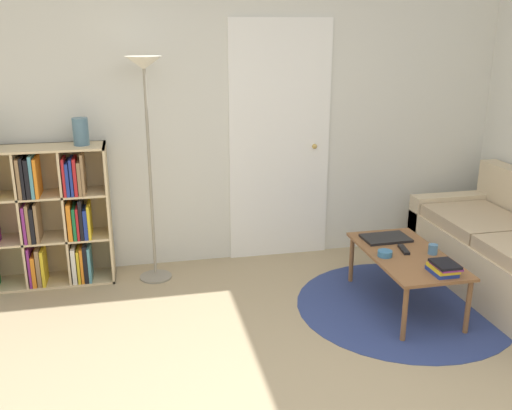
{
  "coord_description": "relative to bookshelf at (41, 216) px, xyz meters",
  "views": [
    {
      "loc": [
        -0.94,
        -2.23,
        2.01
      ],
      "look_at": [
        -0.15,
        1.4,
        0.85
      ],
      "focal_mm": 40.0,
      "sensor_mm": 36.0,
      "label": 1
    }
  ],
  "objects": [
    {
      "name": "remote",
      "position": [
        2.68,
        -0.95,
        -0.14
      ],
      "size": [
        0.07,
        0.18,
        0.02
      ],
      "color": "black",
      "rests_on": "coffee_table"
    },
    {
      "name": "vase_on_shelf",
      "position": [
        0.36,
        0.0,
        0.67
      ],
      "size": [
        0.12,
        0.12,
        0.21
      ],
      "color": "slate",
      "rests_on": "bookshelf"
    },
    {
      "name": "floor_lamp",
      "position": [
        0.87,
        -0.11,
        0.91
      ],
      "size": [
        0.28,
        0.28,
        1.8
      ],
      "color": "gray",
      "rests_on": "ground_plane"
    },
    {
      "name": "coffee_table",
      "position": [
        2.67,
        -1.01,
        -0.19
      ],
      "size": [
        0.55,
        1.03,
        0.42
      ],
      "color": "brown",
      "rests_on": "ground_plane"
    },
    {
      "name": "bowl",
      "position": [
        2.49,
        -1.02,
        -0.13
      ],
      "size": [
        0.11,
        0.11,
        0.04
      ],
      "color": "teal",
      "rests_on": "coffee_table"
    },
    {
      "name": "wall_back",
      "position": [
        1.71,
        0.21,
        0.72
      ],
      "size": [
        7.62,
        0.11,
        2.6
      ],
      "color": "silver",
      "rests_on": "ground_plane"
    },
    {
      "name": "book_stack_on_table",
      "position": [
        2.75,
        -1.39,
        -0.11
      ],
      "size": [
        0.17,
        0.21,
        0.08
      ],
      "color": "navy",
      "rests_on": "coffee_table"
    },
    {
      "name": "bookshelf",
      "position": [
        0.0,
        0.0,
        0.0
      ],
      "size": [
        1.02,
        0.34,
        1.13
      ],
      "color": "beige",
      "rests_on": "ground_plane"
    },
    {
      "name": "cup",
      "position": [
        2.85,
        -1.06,
        -0.11
      ],
      "size": [
        0.07,
        0.07,
        0.07
      ],
      "color": "teal",
      "rests_on": "coffee_table"
    },
    {
      "name": "laptop",
      "position": [
        2.65,
        -0.7,
        -0.14
      ],
      "size": [
        0.37,
        0.24,
        0.02
      ],
      "color": "black",
      "rests_on": "coffee_table"
    },
    {
      "name": "rug",
      "position": [
        2.67,
        -1.03,
        -0.56
      ],
      "size": [
        1.6,
        1.6,
        0.01
      ],
      "color": "navy",
      "rests_on": "ground_plane"
    }
  ]
}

